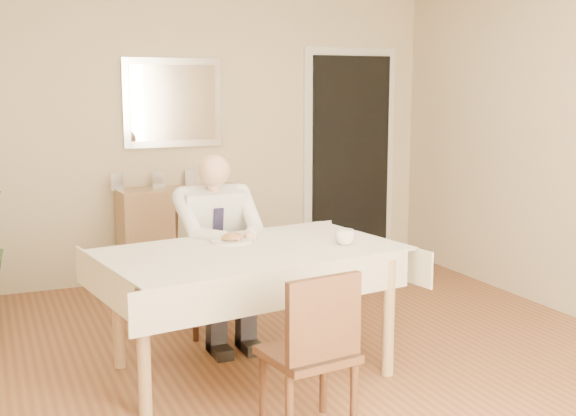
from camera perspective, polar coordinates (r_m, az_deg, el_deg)
name	(u,v)px	position (r m, az deg, el deg)	size (l,w,h in m)	color
room	(312,156)	(4.08, 1.93, 4.10)	(5.00, 5.02, 2.60)	brown
doorway	(350,159)	(6.99, 4.92, 3.89)	(0.96, 0.07, 2.10)	white
mirror	(173,103)	(6.34, -9.07, 8.20)	(0.86, 0.04, 0.76)	silver
dining_table	(251,263)	(4.25, -2.95, -4.34)	(1.87, 1.28, 0.75)	tan
chair_far	(208,264)	(5.10, -6.32, -4.40)	(0.40, 0.40, 0.83)	#432415
chair_near	(314,347)	(3.49, 2.07, -10.91)	(0.45, 0.45, 0.84)	#432415
seated_man	(220,239)	(4.79, -5.40, -2.49)	(0.48, 0.72, 1.24)	white
plate	(232,241)	(4.41, -4.48, -2.59)	(0.26, 0.26, 0.02)	white
food	(232,237)	(4.41, -4.48, -2.31)	(0.14, 0.14, 0.06)	brown
knife	(241,239)	(4.36, -3.73, -2.49)	(0.01, 0.01, 0.13)	silver
fork	(228,240)	(4.34, -4.73, -2.57)	(0.01, 0.01, 0.13)	silver
coffee_mug	(345,237)	(4.33, 4.51, -2.30)	(0.12, 0.12, 0.09)	white
sideboard	(181,235)	(6.32, -8.47, -2.13)	(1.04, 0.35, 0.83)	tan
photo_frame_left	(117,182)	(6.17, -13.36, 2.01)	(0.10, 0.02, 0.14)	silver
photo_frame_center	(158,180)	(6.25, -10.23, 2.21)	(0.10, 0.02, 0.14)	silver
photo_frame_right	(191,178)	(6.35, -7.70, 2.40)	(0.10, 0.02, 0.14)	silver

